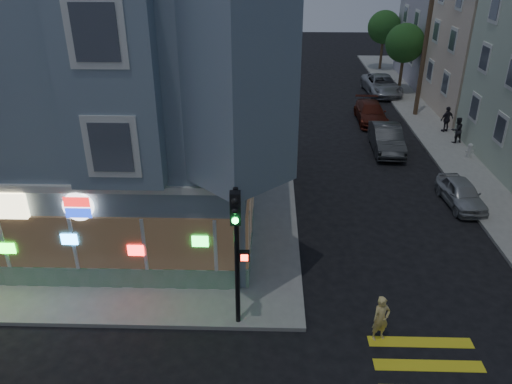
{
  "coord_description": "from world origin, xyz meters",
  "views": [
    {
      "loc": [
        1.76,
        -10.13,
        11.09
      ],
      "look_at": [
        1.3,
        6.11,
        2.87
      ],
      "focal_mm": 35.0,
      "sensor_mm": 36.0,
      "label": 1
    }
  ],
  "objects_px": {
    "utility_pole": "(425,47)",
    "parked_car_a": "(461,193)",
    "street_tree_far": "(384,27)",
    "parked_car_b": "(387,139)",
    "fire_hydrant": "(470,150)",
    "street_tree_near": "(405,43)",
    "pedestrian_b": "(447,119)",
    "parked_car_c": "(371,113)",
    "parked_car_d": "(382,85)",
    "traffic_signal": "(237,237)",
    "running_child": "(381,319)",
    "pedestrian_a": "(457,130)"
  },
  "relations": [
    {
      "from": "street_tree_far",
      "to": "parked_car_c",
      "type": "distance_m",
      "value": 16.11
    },
    {
      "from": "pedestrian_b",
      "to": "parked_car_c",
      "type": "bearing_deg",
      "value": -50.93
    },
    {
      "from": "street_tree_far",
      "to": "running_child",
      "type": "distance_m",
      "value": 37.0
    },
    {
      "from": "utility_pole",
      "to": "parked_car_a",
      "type": "bearing_deg",
      "value": -95.61
    },
    {
      "from": "street_tree_far",
      "to": "running_child",
      "type": "xyz_separation_m",
      "value": [
        -6.96,
        -36.2,
        -3.16
      ]
    },
    {
      "from": "parked_car_c",
      "to": "street_tree_near",
      "type": "bearing_deg",
      "value": 64.59
    },
    {
      "from": "pedestrian_a",
      "to": "traffic_signal",
      "type": "height_order",
      "value": "traffic_signal"
    },
    {
      "from": "utility_pole",
      "to": "street_tree_near",
      "type": "height_order",
      "value": "utility_pole"
    },
    {
      "from": "parked_car_a",
      "to": "parked_car_c",
      "type": "bearing_deg",
      "value": 96.25
    },
    {
      "from": "parked_car_a",
      "to": "street_tree_far",
      "type": "bearing_deg",
      "value": 83.08
    },
    {
      "from": "street_tree_near",
      "to": "running_child",
      "type": "xyz_separation_m",
      "value": [
        -6.96,
        -28.2,
        -3.16
      ]
    },
    {
      "from": "utility_pole",
      "to": "parked_car_d",
      "type": "height_order",
      "value": "utility_pole"
    },
    {
      "from": "pedestrian_a",
      "to": "traffic_signal",
      "type": "relative_size",
      "value": 0.33
    },
    {
      "from": "street_tree_near",
      "to": "parked_car_b",
      "type": "xyz_separation_m",
      "value": [
        -3.6,
        -12.56,
        -3.18
      ]
    },
    {
      "from": "traffic_signal",
      "to": "fire_hydrant",
      "type": "height_order",
      "value": "traffic_signal"
    },
    {
      "from": "parked_car_a",
      "to": "traffic_signal",
      "type": "xyz_separation_m",
      "value": [
        -9.85,
        -8.57,
        2.77
      ]
    },
    {
      "from": "running_child",
      "to": "parked_car_b",
      "type": "height_order",
      "value": "running_child"
    },
    {
      "from": "parked_car_c",
      "to": "fire_hydrant",
      "type": "height_order",
      "value": "parked_car_c"
    },
    {
      "from": "running_child",
      "to": "pedestrian_b",
      "type": "xyz_separation_m",
      "value": [
        7.76,
        18.68,
        0.18
      ]
    },
    {
      "from": "street_tree_near",
      "to": "parked_car_a",
      "type": "bearing_deg",
      "value": -94.46
    },
    {
      "from": "street_tree_near",
      "to": "parked_car_c",
      "type": "distance_m",
      "value": 8.82
    },
    {
      "from": "running_child",
      "to": "parked_car_b",
      "type": "relative_size",
      "value": 0.34
    },
    {
      "from": "running_child",
      "to": "parked_car_d",
      "type": "xyz_separation_m",
      "value": [
        5.46,
        27.91,
        -0.04
      ]
    },
    {
      "from": "pedestrian_a",
      "to": "fire_hydrant",
      "type": "height_order",
      "value": "pedestrian_a"
    },
    {
      "from": "pedestrian_b",
      "to": "street_tree_near",
      "type": "bearing_deg",
      "value": -109.99
    },
    {
      "from": "pedestrian_b",
      "to": "traffic_signal",
      "type": "distance_m",
      "value": 22.1
    },
    {
      "from": "utility_pole",
      "to": "parked_car_b",
      "type": "bearing_deg",
      "value": -117.4
    },
    {
      "from": "utility_pole",
      "to": "fire_hydrant",
      "type": "xyz_separation_m",
      "value": [
        1.0,
        -7.8,
        -4.21
      ]
    },
    {
      "from": "utility_pole",
      "to": "fire_hydrant",
      "type": "bearing_deg",
      "value": -82.69
    },
    {
      "from": "pedestrian_a",
      "to": "parked_car_a",
      "type": "relative_size",
      "value": 0.44
    },
    {
      "from": "pedestrian_a",
      "to": "parked_car_d",
      "type": "xyz_separation_m",
      "value": [
        -2.3,
        11.16,
        -0.19
      ]
    },
    {
      "from": "running_child",
      "to": "fire_hydrant",
      "type": "bearing_deg",
      "value": 42.52
    },
    {
      "from": "street_tree_far",
      "to": "running_child",
      "type": "bearing_deg",
      "value": -100.89
    },
    {
      "from": "parked_car_a",
      "to": "parked_car_b",
      "type": "bearing_deg",
      "value": 103.67
    },
    {
      "from": "pedestrian_b",
      "to": "running_child",
      "type": "bearing_deg",
      "value": 42.64
    },
    {
      "from": "pedestrian_b",
      "to": "parked_car_c",
      "type": "height_order",
      "value": "pedestrian_b"
    },
    {
      "from": "running_child",
      "to": "traffic_signal",
      "type": "distance_m",
      "value": 5.11
    },
    {
      "from": "utility_pole",
      "to": "parked_car_b",
      "type": "xyz_separation_m",
      "value": [
        -3.4,
        -6.56,
        -4.05
      ]
    },
    {
      "from": "street_tree_near",
      "to": "street_tree_far",
      "type": "height_order",
      "value": "same"
    },
    {
      "from": "fire_hydrant",
      "to": "parked_car_c",
      "type": "bearing_deg",
      "value": 124.36
    },
    {
      "from": "street_tree_far",
      "to": "pedestrian_a",
      "type": "distance_m",
      "value": 19.7
    },
    {
      "from": "parked_car_c",
      "to": "fire_hydrant",
      "type": "distance_m",
      "value": 7.8
    },
    {
      "from": "street_tree_near",
      "to": "street_tree_far",
      "type": "xyz_separation_m",
      "value": [
        0.0,
        8.0,
        0.0
      ]
    },
    {
      "from": "utility_pole",
      "to": "pedestrian_b",
      "type": "height_order",
      "value": "utility_pole"
    },
    {
      "from": "pedestrian_b",
      "to": "parked_car_a",
      "type": "relative_size",
      "value": 0.46
    },
    {
      "from": "pedestrian_a",
      "to": "pedestrian_b",
      "type": "distance_m",
      "value": 1.93
    },
    {
      "from": "street_tree_far",
      "to": "parked_car_a",
      "type": "bearing_deg",
      "value": -93.15
    },
    {
      "from": "parked_car_d",
      "to": "traffic_signal",
      "type": "height_order",
      "value": "traffic_signal"
    },
    {
      "from": "street_tree_near",
      "to": "traffic_signal",
      "type": "xyz_separation_m",
      "value": [
        -11.35,
        -27.82,
        -0.56
      ]
    },
    {
      "from": "utility_pole",
      "to": "parked_car_a",
      "type": "distance_m",
      "value": 13.95
    }
  ]
}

